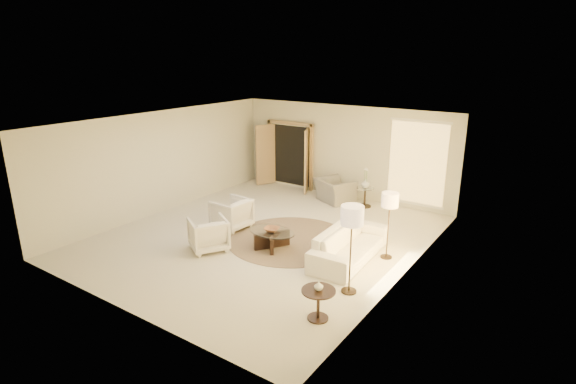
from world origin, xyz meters
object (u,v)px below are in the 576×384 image
Objects in this scene: bowl at (272,229)px; side_vase at (366,183)px; sofa at (350,244)px; armchair_right at (208,233)px; armchair_left at (231,212)px; floor_lamp_far at (352,220)px; end_table at (318,299)px; floor_lamp_near at (390,203)px; end_vase at (319,286)px; side_table at (365,195)px; accent_chair at (335,187)px; coffee_table at (272,237)px.

side_vase is at bearing 82.54° from bowl.
sofa is 2.87× the size of armchair_right.
floor_lamp_far is at bearing 76.99° from armchair_left.
armchair_right is at bearing 112.92° from sofa.
side_vase reaches higher than end_table.
armchair_right is 4.06m from floor_lamp_near.
floor_lamp_far reaches higher than sofa.
armchair_right reaches higher than end_vase.
side_table is at bearing 107.70° from end_vase.
armchair_left is 0.58× the size of floor_lamp_near.
floor_lamp_near reaches higher than bowl.
side_vase is (0.95, 0.07, 0.24)m from accent_chair.
coffee_table is 3.89m from side_table.
floor_lamp_near reaches higher than armchair_left.
sofa is at bearing 95.47° from armchair_left.
coffee_table is 3.02m from end_vase.
end_table is at bearing -72.30° from side_table.
accent_chair is at bearing 96.65° from coffee_table.
bowl is (-1.71, -0.51, 0.11)m from sofa.
sofa reaches higher than end_table.
sofa is 3.58m from side_vase.
floor_lamp_far reaches higher than end_table.
armchair_right is at bearing -151.92° from floor_lamp_near.
side_vase reaches higher than side_table.
accent_chair reaches higher than bowl.
sofa is 4.08× the size of side_table.
armchair_left is at bearing 163.00° from floor_lamp_far.
armchair_right is 3.62m from end_table.
floor_lamp_far is at bearing 147.39° from accent_chair.
side_table is 6.02m from end_vase.
floor_lamp_near reaches higher than armchair_right.
floor_lamp_far reaches higher than end_vase.
side_vase reaches higher than bowl.
armchair_left is at bearing 88.73° from sofa.
side_table is 3.52m from floor_lamp_near.
bowl is at bearing 161.63° from floor_lamp_far.
accent_chair is at bearing 116.11° from end_vase.
end_vase is at bearing -91.32° from floor_lamp_far.
coffee_table is 2.01× the size of end_table.
end_table is (3.92, -2.30, -0.06)m from armchair_left.
armchair_left is at bearing 97.16° from accent_chair.
armchair_left reaches higher than side_vase.
floor_lamp_near reaches higher than end_table.
side_vase reaches higher than end_vase.
sofa is at bearing -70.20° from side_vase.
floor_lamp_near is at bearing -56.99° from side_vase.
end_table is 6.02m from side_table.
side_vase is (0.00, 0.00, 0.35)m from side_table.
coffee_table is at bearing -156.95° from floor_lamp_near.
accent_chair is 0.96m from side_table.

